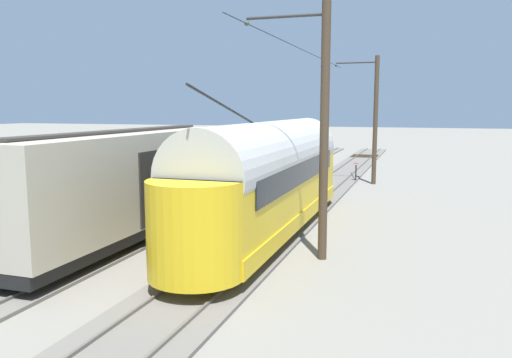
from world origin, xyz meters
The scene contains 11 objects.
ground_plane centered at (0.00, 0.00, 0.00)m, with size 220.00×220.00×0.00m, color gray.
track_streetcar_siding centered at (-4.79, -0.31, 0.05)m, with size 2.80×80.00×0.18m.
track_adjacent_siding centered at (0.00, -0.31, 0.05)m, with size 2.80×80.00×0.18m.
track_third_siding centered at (4.79, -0.31, 0.05)m, with size 2.80×80.00×0.18m.
vintage_streetcar centered at (-4.79, 1.55, 2.25)m, with size 2.65×15.62×5.22m.
boxcar_adjacent centered at (0.00, 4.20, 2.16)m, with size 2.96×12.08×3.85m.
flatcar_far_siding centered at (4.79, 3.46, 0.86)m, with size 2.80×14.86×1.60m.
catenary_pole_foreground centered at (-7.26, -12.92, 4.16)m, with size 2.76×0.28×7.99m.
catenary_pole_mid_near centered at (-7.26, 4.10, 4.16)m, with size 2.76×0.28×7.99m.
overhead_wire_run centered at (-4.88, -5.02, 7.45)m, with size 2.55×21.01×0.18m.
switch_stand centered at (-6.11, -13.58, 0.70)m, with size 0.50×0.30×1.24m.
Camera 1 is at (-10.28, 19.75, 4.80)m, focal length 35.69 mm.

